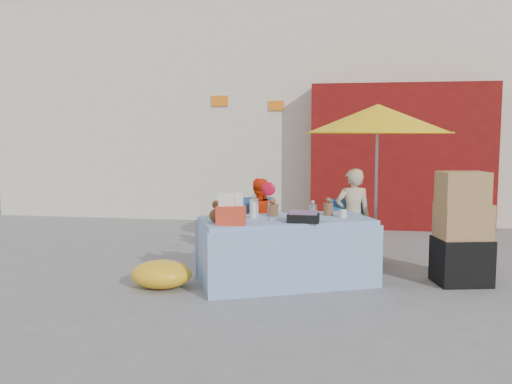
% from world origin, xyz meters
% --- Properties ---
extents(ground, '(80.00, 80.00, 0.00)m').
position_xyz_m(ground, '(0.00, 0.00, 0.00)').
color(ground, slate).
rests_on(ground, ground).
extents(backdrop, '(14.00, 8.00, 7.80)m').
position_xyz_m(backdrop, '(0.52, 7.52, 3.10)').
color(backdrop, silver).
rests_on(backdrop, ground).
extents(market_table, '(2.15, 1.62, 1.18)m').
position_xyz_m(market_table, '(0.56, 0.18, 0.39)').
color(market_table, '#9ABEF7').
rests_on(market_table, ground).
extents(chair_left, '(0.58, 0.57, 0.85)m').
position_xyz_m(chair_left, '(0.07, 1.13, 0.26)').
color(chair_left, '#205392').
rests_on(chair_left, ground).
extents(chair_right, '(0.58, 0.57, 0.85)m').
position_xyz_m(chair_right, '(1.32, 1.13, 0.26)').
color(chair_right, '#205392').
rests_on(chair_right, ground).
extents(vendor_orange, '(0.63, 0.54, 1.11)m').
position_xyz_m(vendor_orange, '(0.07, 1.26, 0.56)').
color(vendor_orange, '#FF370D').
rests_on(vendor_orange, ground).
extents(vendor_beige, '(0.52, 0.40, 1.26)m').
position_xyz_m(vendor_beige, '(1.32, 1.26, 0.63)').
color(vendor_beige, '#C7B08D').
rests_on(vendor_beige, ground).
extents(umbrella, '(1.90, 1.90, 2.09)m').
position_xyz_m(umbrella, '(1.62, 1.41, 1.89)').
color(umbrella, gray).
rests_on(umbrella, ground).
extents(box_stack, '(0.67, 0.59, 1.28)m').
position_xyz_m(box_stack, '(2.53, 0.47, 0.59)').
color(box_stack, black).
rests_on(box_stack, ground).
extents(tarp_bundle, '(0.78, 0.68, 0.31)m').
position_xyz_m(tarp_bundle, '(-0.78, -0.23, 0.15)').
color(tarp_bundle, yellow).
rests_on(tarp_bundle, ground).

